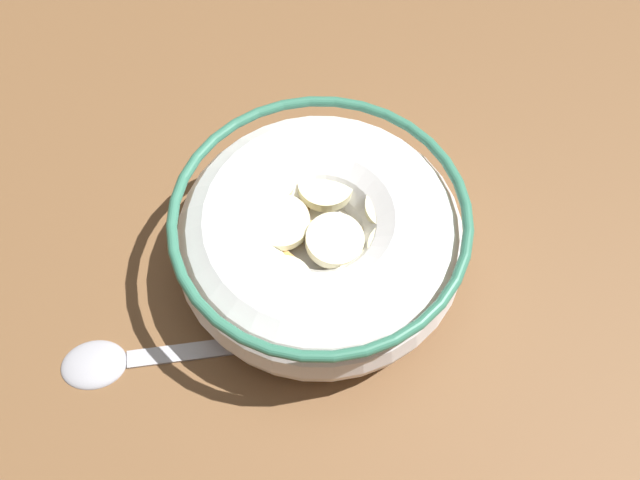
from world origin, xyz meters
TOP-DOWN VIEW (x-y plane):
  - ground_plane at (0.00, 0.00)cm, footprint 130.17×130.17cm
  - cereal_bowl at (-0.01, -0.02)cm, footprint 16.27×16.27cm
  - spoon at (-6.92, 8.89)cm, footprint 6.03×16.56cm

SIDE VIEW (x-z plane):
  - ground_plane at x=0.00cm, z-range -2.00..0.00cm
  - spoon at x=-6.92cm, z-range -0.08..0.72cm
  - cereal_bowl at x=-0.01cm, z-range 0.22..6.09cm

